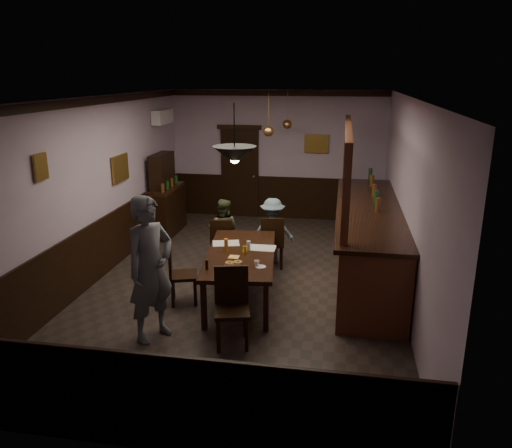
% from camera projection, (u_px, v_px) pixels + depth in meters
% --- Properties ---
extents(room, '(5.01, 8.01, 3.01)m').
position_uv_depth(room, '(245.00, 194.00, 7.94)').
color(room, '#2D2621').
rests_on(room, ground).
extents(dining_table, '(1.26, 2.30, 0.75)m').
position_uv_depth(dining_table, '(241.00, 256.00, 7.56)').
color(dining_table, black).
rests_on(dining_table, ground).
extents(chair_far_left, '(0.46, 0.46, 0.91)m').
position_uv_depth(chair_far_left, '(222.00, 241.00, 8.86)').
color(chair_far_left, black).
rests_on(chair_far_left, ground).
extents(chair_far_right, '(0.47, 0.47, 0.95)m').
position_uv_depth(chair_far_right, '(272.00, 240.00, 8.80)').
color(chair_far_right, black).
rests_on(chair_far_right, ground).
extents(chair_near, '(0.53, 0.53, 1.01)m').
position_uv_depth(chair_near, '(232.00, 303.00, 6.34)').
color(chair_near, black).
rests_on(chair_near, ground).
extents(chair_side, '(0.51, 0.51, 0.95)m').
position_uv_depth(chair_side, '(178.00, 271.00, 7.45)').
color(chair_side, black).
rests_on(chair_side, ground).
extents(person_standing, '(0.75, 0.84, 1.92)m').
position_uv_depth(person_standing, '(150.00, 269.00, 6.34)').
color(person_standing, slate).
rests_on(person_standing, ground).
extents(person_seated_left, '(0.60, 0.48, 1.19)m').
position_uv_depth(person_seated_left, '(223.00, 231.00, 9.09)').
color(person_seated_left, '#475030').
rests_on(person_seated_left, ground).
extents(person_seated_right, '(0.85, 0.57, 1.22)m').
position_uv_depth(person_seated_right, '(272.00, 231.00, 9.04)').
color(person_seated_right, slate).
rests_on(person_seated_right, ground).
extents(newspaper_left, '(0.48, 0.40, 0.01)m').
position_uv_depth(newspaper_left, '(226.00, 243.00, 7.94)').
color(newspaper_left, silver).
rests_on(newspaper_left, dining_table).
extents(newspaper_right, '(0.42, 0.31, 0.01)m').
position_uv_depth(newspaper_right, '(262.00, 248.00, 7.72)').
color(newspaper_right, silver).
rests_on(newspaper_right, dining_table).
extents(napkin, '(0.17, 0.17, 0.00)m').
position_uv_depth(napkin, '(234.00, 257.00, 7.35)').
color(napkin, '#EEB957').
rests_on(napkin, dining_table).
extents(saucer, '(0.15, 0.15, 0.01)m').
position_uv_depth(saucer, '(261.00, 267.00, 6.96)').
color(saucer, white).
rests_on(saucer, dining_table).
extents(coffee_cup, '(0.09, 0.09, 0.07)m').
position_uv_depth(coffee_cup, '(257.00, 263.00, 6.99)').
color(coffee_cup, white).
rests_on(coffee_cup, saucer).
extents(pastry_plate, '(0.22, 0.22, 0.01)m').
position_uv_depth(pastry_plate, '(233.00, 266.00, 6.99)').
color(pastry_plate, white).
rests_on(pastry_plate, dining_table).
extents(pastry_ring_a, '(0.13, 0.13, 0.04)m').
position_uv_depth(pastry_ring_a, '(229.00, 263.00, 7.02)').
color(pastry_ring_a, '#C68C47').
rests_on(pastry_ring_a, pastry_plate).
extents(pastry_ring_b, '(0.13, 0.13, 0.04)m').
position_uv_depth(pastry_ring_b, '(238.00, 262.00, 7.05)').
color(pastry_ring_b, '#C68C47').
rests_on(pastry_ring_b, pastry_plate).
extents(soda_can, '(0.07, 0.07, 0.12)m').
position_uv_depth(soda_can, '(245.00, 250.00, 7.47)').
color(soda_can, gold).
rests_on(soda_can, dining_table).
extents(beer_glass, '(0.06, 0.06, 0.20)m').
position_uv_depth(beer_glass, '(226.00, 245.00, 7.56)').
color(beer_glass, '#BF721E').
rests_on(beer_glass, dining_table).
extents(water_glass, '(0.06, 0.06, 0.15)m').
position_uv_depth(water_glass, '(249.00, 246.00, 7.61)').
color(water_glass, silver).
rests_on(water_glass, dining_table).
extents(pepper_mill, '(0.04, 0.04, 0.14)m').
position_uv_depth(pepper_mill, '(207.00, 265.00, 6.87)').
color(pepper_mill, black).
rests_on(pepper_mill, dining_table).
extents(sideboard, '(0.47, 1.32, 1.74)m').
position_uv_depth(sideboard, '(165.00, 202.00, 10.74)').
color(sideboard, black).
rests_on(sideboard, ground).
extents(bar_counter, '(1.06, 4.56, 2.55)m').
position_uv_depth(bar_counter, '(367.00, 239.00, 8.48)').
color(bar_counter, '#472213').
rests_on(bar_counter, ground).
extents(door_back, '(0.90, 0.06, 2.10)m').
position_uv_depth(door_back, '(240.00, 174.00, 11.94)').
color(door_back, black).
rests_on(door_back, ground).
extents(ac_unit, '(0.20, 0.85, 0.30)m').
position_uv_depth(ac_unit, '(163.00, 117.00, 10.79)').
color(ac_unit, white).
rests_on(ac_unit, ground).
extents(picture_left_small, '(0.04, 0.28, 0.36)m').
position_uv_depth(picture_left_small, '(41.00, 167.00, 6.65)').
color(picture_left_small, olive).
rests_on(picture_left_small, ground).
extents(picture_left_large, '(0.04, 0.62, 0.48)m').
position_uv_depth(picture_left_large, '(120.00, 168.00, 9.04)').
color(picture_left_large, olive).
rests_on(picture_left_large, ground).
extents(picture_back, '(0.55, 0.04, 0.42)m').
position_uv_depth(picture_back, '(316.00, 144.00, 11.44)').
color(picture_back, olive).
rests_on(picture_back, ground).
extents(pendant_iron, '(0.56, 0.56, 0.75)m').
position_uv_depth(pendant_iron, '(235.00, 155.00, 6.31)').
color(pendant_iron, black).
rests_on(pendant_iron, ground).
extents(pendant_brass_mid, '(0.20, 0.20, 0.81)m').
position_uv_depth(pendant_brass_mid, '(268.00, 131.00, 9.43)').
color(pendant_brass_mid, '#BF8C3F').
rests_on(pendant_brass_mid, ground).
extents(pendant_brass_far, '(0.20, 0.20, 0.81)m').
position_uv_depth(pendant_brass_far, '(287.00, 124.00, 10.72)').
color(pendant_brass_far, '#BF8C3F').
rests_on(pendant_brass_far, ground).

